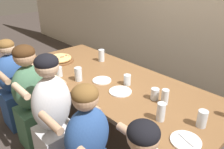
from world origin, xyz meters
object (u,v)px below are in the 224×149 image
object	(u,v)px
drinking_glass_c	(78,75)
drinking_glass_i	(127,80)
drinking_glass_a	(101,56)
drinking_glass_d	(59,72)
drinking_glass_f	(155,95)
diner_near_left	(15,88)
drinking_glass_h	(202,119)
drinking_glass_b	(165,97)
diner_near_midleft	(32,102)
pizza_board_main	(59,59)
empty_plate_c	(102,80)
empty_plate_a	(120,91)
drinking_glass_g	(161,113)
empty_plate_b	(186,141)
diner_near_center	(54,121)

from	to	relation	value
drinking_glass_c	drinking_glass_i	size ratio (longest dim) A/B	1.33
drinking_glass_a	drinking_glass_d	distance (m)	0.63
drinking_glass_f	diner_near_left	world-z (taller)	diner_near_left
drinking_glass_h	drinking_glass_b	bearing A→B (deg)	171.96
diner_near_midleft	drinking_glass_i	bearing A→B (deg)	-43.00
pizza_board_main	diner_near_midleft	distance (m)	0.69
empty_plate_c	drinking_glass_h	xyz separation A→B (m)	(1.05, 0.06, 0.05)
drinking_glass_c	drinking_glass_d	size ratio (longest dim) A/B	1.34
empty_plate_a	drinking_glass_c	bearing A→B (deg)	-162.77
pizza_board_main	diner_near_left	distance (m)	0.64
drinking_glass_i	diner_near_midleft	distance (m)	1.02
drinking_glass_c	drinking_glass_g	distance (m)	0.99
drinking_glass_d	drinking_glass_f	world-z (taller)	drinking_glass_d
drinking_glass_a	drinking_glass_i	size ratio (longest dim) A/B	1.39
empty_plate_b	drinking_glass_g	xyz separation A→B (m)	(-0.26, 0.07, 0.06)
empty_plate_b	drinking_glass_g	bearing A→B (deg)	164.78
empty_plate_c	drinking_glass_f	world-z (taller)	drinking_glass_f
drinking_glass_a	empty_plate_b	bearing A→B (deg)	-19.68
drinking_glass_i	drinking_glass_c	bearing A→B (deg)	-143.71
drinking_glass_h	drinking_glass_f	bearing A→B (deg)	172.65
empty_plate_c	diner_near_midleft	xyz separation A→B (m)	(-0.44, -0.59, -0.21)
empty_plate_b	drinking_glass_f	xyz separation A→B (m)	(-0.47, 0.29, 0.04)
pizza_board_main	drinking_glass_d	xyz separation A→B (m)	(0.38, -0.23, 0.02)
drinking_glass_b	drinking_glass_c	bearing A→B (deg)	-162.45
empty_plate_b	drinking_glass_b	world-z (taller)	drinking_glass_b
drinking_glass_d	drinking_glass_i	xyz separation A→B (m)	(0.64, 0.40, -0.00)
drinking_glass_f	diner_near_left	size ratio (longest dim) A/B	0.09
pizza_board_main	empty_plate_b	bearing A→B (deg)	-4.23
diner_near_midleft	pizza_board_main	bearing A→B (deg)	31.98
pizza_board_main	drinking_glass_h	bearing A→B (deg)	2.84
pizza_board_main	drinking_glass_b	world-z (taller)	drinking_glass_b
diner_near_center	diner_near_midleft	bearing A→B (deg)	90.00
drinking_glass_c	drinking_glass_i	bearing A→B (deg)	36.29
drinking_glass_f	drinking_glass_i	distance (m)	0.36
drinking_glass_i	diner_near_left	size ratio (longest dim) A/B	0.10
drinking_glass_h	diner_near_left	bearing A→B (deg)	-162.05
drinking_glass_i	diner_near_midleft	world-z (taller)	diner_near_midleft
pizza_board_main	empty_plate_a	xyz separation A→B (m)	(1.08, 0.01, -0.02)
drinking_glass_h	drinking_glass_i	distance (m)	0.82
drinking_glass_h	empty_plate_a	bearing A→B (deg)	-174.07
drinking_glass_g	drinking_glass_a	bearing A→B (deg)	159.42
drinking_glass_b	diner_near_left	distance (m)	1.80
drinking_glass_i	diner_near_left	distance (m)	1.41
drinking_glass_d	diner_near_midleft	xyz separation A→B (m)	(-0.03, -0.32, -0.25)
drinking_glass_a	drinking_glass_i	distance (m)	0.70
drinking_glass_g	diner_near_left	distance (m)	1.84
diner_near_center	drinking_glass_h	bearing A→B (deg)	-58.20
empty_plate_b	drinking_glass_h	xyz separation A→B (m)	(-0.01, 0.23, 0.05)
diner_near_left	empty_plate_c	bearing A→B (deg)	-57.80
pizza_board_main	diner_near_center	size ratio (longest dim) A/B	0.30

